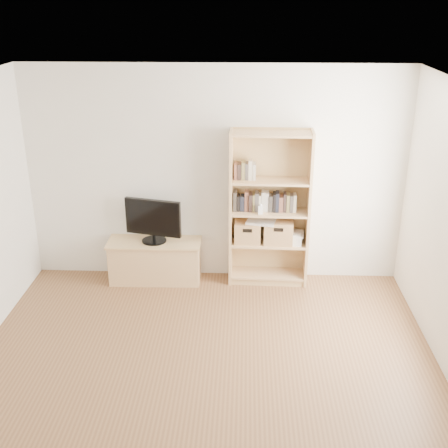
# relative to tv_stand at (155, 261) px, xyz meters

# --- Properties ---
(floor) EXTENTS (4.50, 5.00, 0.01)m
(floor) POSITION_rel_tv_stand_xyz_m (0.73, -2.30, -0.25)
(floor) COLOR brown
(floor) RESTS_ON ground
(back_wall) EXTENTS (4.50, 0.02, 2.60)m
(back_wall) POSITION_rel_tv_stand_xyz_m (0.73, 0.20, 1.05)
(back_wall) COLOR white
(back_wall) RESTS_ON floor
(ceiling) EXTENTS (4.50, 5.00, 0.01)m
(ceiling) POSITION_rel_tv_stand_xyz_m (0.73, -2.30, 2.35)
(ceiling) COLOR white
(ceiling) RESTS_ON back_wall
(tv_stand) EXTENTS (1.10, 0.43, 0.50)m
(tv_stand) POSITION_rel_tv_stand_xyz_m (0.00, 0.00, 0.00)
(tv_stand) COLOR tan
(tv_stand) RESTS_ON floor
(bookshelf) EXTENTS (0.95, 0.36, 1.89)m
(bookshelf) POSITION_rel_tv_stand_xyz_m (1.38, 0.04, 0.69)
(bookshelf) COLOR tan
(bookshelf) RESTS_ON floor
(television) EXTENTS (0.68, 0.22, 0.54)m
(television) POSITION_rel_tv_stand_xyz_m (0.00, 0.00, 0.54)
(television) COLOR black
(television) RESTS_ON tv_stand
(books_row_mid) EXTENTS (0.82, 0.18, 0.22)m
(books_row_mid) POSITION_rel_tv_stand_xyz_m (1.38, 0.06, 0.78)
(books_row_mid) COLOR #38322D
(books_row_mid) RESTS_ON bookshelf
(books_row_upper) EXTENTS (0.35, 0.13, 0.18)m
(books_row_upper) POSITION_rel_tv_stand_xyz_m (1.17, 0.06, 1.15)
(books_row_upper) COLOR #38322D
(books_row_upper) RESTS_ON bookshelf
(baby_monitor) EXTENTS (0.05, 0.04, 0.10)m
(baby_monitor) POSITION_rel_tv_stand_xyz_m (1.28, -0.07, 0.72)
(baby_monitor) COLOR white
(baby_monitor) RESTS_ON bookshelf
(basket_left) EXTENTS (0.32, 0.27, 0.26)m
(basket_left) POSITION_rel_tv_stand_xyz_m (1.13, 0.04, 0.40)
(basket_left) COLOR #9D7847
(basket_left) RESTS_ON bookshelf
(basket_right) EXTENTS (0.36, 0.30, 0.28)m
(basket_right) POSITION_rel_tv_stand_xyz_m (1.50, 0.03, 0.42)
(basket_right) COLOR #9D7847
(basket_right) RESTS_ON bookshelf
(laptop) EXTENTS (0.38, 0.30, 0.03)m
(laptop) POSITION_rel_tv_stand_xyz_m (1.29, 0.02, 0.54)
(laptop) COLOR white
(laptop) RESTS_ON basket_left
(magazine_stack) EXTENTS (0.21, 0.27, 0.11)m
(magazine_stack) POSITION_rel_tv_stand_xyz_m (1.71, 0.02, 0.33)
(magazine_stack) COLOR silver
(magazine_stack) RESTS_ON bookshelf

